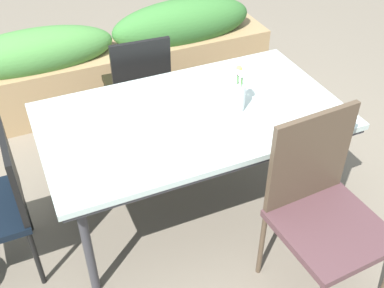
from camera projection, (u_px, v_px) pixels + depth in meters
The scene contains 6 objects.
ground_plane at pixel (187, 201), 3.12m from camera, with size 12.00×12.00×0.00m, color #756B5B.
dining_table at pixel (192, 121), 2.67m from camera, with size 1.69×0.96×0.73m.
chair_far_side at pixel (139, 84), 3.30m from camera, with size 0.44×0.44×0.90m.
chair_near_right at pixel (322, 204), 2.32m from camera, with size 0.53×0.53×1.01m.
flower_vase at pixel (239, 94), 2.61m from camera, with size 0.08×0.08×0.27m.
planter_box at pixel (116, 60), 3.88m from camera, with size 2.69×0.42×0.78m.
Camera 1 is at (-0.85, -2.04, 2.24)m, focal length 44.19 mm.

